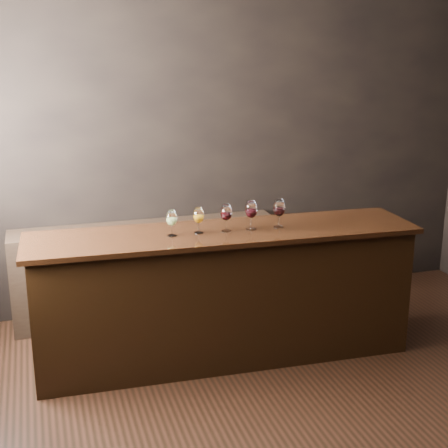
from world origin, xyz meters
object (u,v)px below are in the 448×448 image
object	(u,v)px
back_bar_shelf	(148,270)
glass_amber	(199,216)
glass_red_a	(226,213)
glass_red_c	(279,209)
bar_counter	(224,297)
glass_white	(172,219)
glass_red_b	(251,210)

from	to	relation	value
back_bar_shelf	glass_amber	distance (m)	1.21
back_bar_shelf	glass_red_a	size ratio (longest dim) A/B	11.47
back_bar_shelf	glass_red_c	distance (m)	1.48
back_bar_shelf	glass_red_c	world-z (taller)	glass_red_c
bar_counter	glass_red_a	bearing A→B (deg)	-65.60
glass_amber	glass_red_a	bearing A→B (deg)	-5.23
back_bar_shelf	glass_white	xyz separation A→B (m)	(0.02, -0.96, 0.72)
back_bar_shelf	glass_white	bearing A→B (deg)	-89.08
back_bar_shelf	glass_amber	world-z (taller)	glass_amber
glass_red_a	glass_red_c	world-z (taller)	glass_red_c
bar_counter	glass_white	distance (m)	0.76
glass_red_b	glass_amber	bearing A→B (deg)	176.45
bar_counter	glass_red_b	size ratio (longest dim) A/B	12.92
glass_white	back_bar_shelf	bearing A→B (deg)	90.92
bar_counter	glass_red_b	xyz separation A→B (m)	(0.20, -0.03, 0.67)
glass_red_a	glass_red_c	xyz separation A→B (m)	(0.40, -0.02, 0.01)
back_bar_shelf	glass_white	distance (m)	1.20
glass_white	glass_amber	size ratio (longest dim) A/B	0.99
back_bar_shelf	bar_counter	bearing A→B (deg)	-66.60
glass_amber	bar_counter	bearing A→B (deg)	0.43
glass_amber	glass_red_b	bearing A→B (deg)	-3.55
glass_white	glass_red_b	bearing A→B (deg)	-1.10
glass_red_b	glass_red_c	size ratio (longest dim) A/B	1.01
back_bar_shelf	glass_red_b	size ratio (longest dim) A/B	10.69
bar_counter	glass_white	size ratio (longest dim) A/B	14.96
back_bar_shelf	glass_amber	bearing A→B (deg)	-77.18
back_bar_shelf	glass_red_a	xyz separation A→B (m)	(0.42, -0.97, 0.73)
back_bar_shelf	glass_red_a	bearing A→B (deg)	-66.63
glass_amber	glass_red_b	distance (m)	0.39
glass_red_b	bar_counter	bearing A→B (deg)	172.57
glass_white	glass_red_c	size ratio (longest dim) A/B	0.87
glass_red_c	back_bar_shelf	bearing A→B (deg)	129.73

